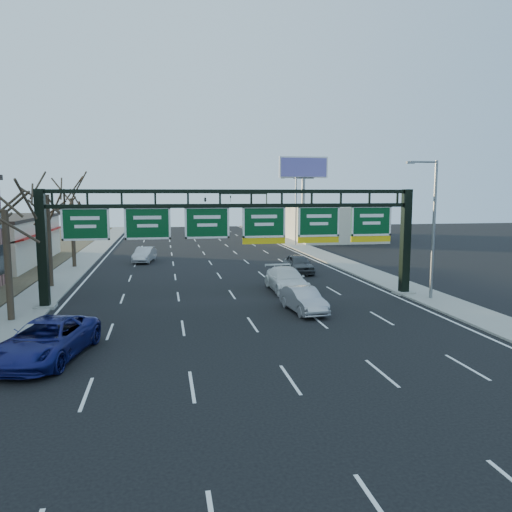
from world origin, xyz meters
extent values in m
plane|color=black|center=(0.00, 0.00, 0.00)|extent=(160.00, 160.00, 0.00)
cube|color=gray|center=(-12.80, 20.00, 0.06)|extent=(3.00, 120.00, 0.12)
cube|color=gray|center=(12.80, 20.00, 0.06)|extent=(3.00, 120.00, 0.12)
cube|color=white|center=(0.00, 20.00, 0.01)|extent=(21.60, 120.00, 0.01)
cube|color=black|center=(-11.70, 8.00, 3.60)|extent=(0.55, 0.55, 7.20)
cube|color=gray|center=(-11.70, 8.00, 0.10)|extent=(1.20, 1.20, 0.20)
cube|color=black|center=(11.70, 8.00, 3.60)|extent=(0.55, 0.55, 7.20)
cube|color=gray|center=(11.70, 8.00, 0.10)|extent=(1.20, 1.20, 0.20)
cube|color=black|center=(0.00, 8.00, 7.05)|extent=(23.40, 0.25, 0.25)
cube|color=black|center=(0.00, 8.00, 6.15)|extent=(23.40, 0.25, 0.25)
cube|color=#043F1A|center=(-9.17, 8.00, 5.10)|extent=(2.80, 0.10, 2.00)
cube|color=#043F1A|center=(-5.50, 8.00, 5.10)|extent=(2.80, 0.10, 2.00)
cube|color=#043F1A|center=(-1.83, 8.00, 5.10)|extent=(2.80, 0.10, 2.00)
cube|color=#043F1A|center=(1.83, 8.00, 5.10)|extent=(2.80, 0.10, 2.00)
cube|color=yellow|center=(1.83, 8.00, 3.88)|extent=(2.80, 0.10, 0.40)
cube|color=#043F1A|center=(5.50, 8.00, 5.10)|extent=(2.80, 0.10, 2.00)
cube|color=yellow|center=(5.50, 8.00, 3.88)|extent=(2.80, 0.10, 0.40)
cube|color=#043F1A|center=(9.17, 8.00, 5.10)|extent=(2.80, 0.10, 2.00)
cube|color=yellow|center=(9.17, 8.00, 3.88)|extent=(2.80, 0.10, 0.40)
cube|color=#A01510|center=(-16.40, 29.00, 3.00)|extent=(1.20, 18.00, 0.40)
cube|color=beige|center=(20.00, 50.00, 2.50)|extent=(12.00, 20.00, 5.00)
cylinder|color=#32281C|center=(-12.80, 5.00, 3.16)|extent=(0.36, 0.36, 6.08)
cylinder|color=#32281C|center=(-12.80, 15.00, 3.54)|extent=(0.36, 0.36, 6.84)
cylinder|color=#32281C|center=(-12.80, 25.00, 3.35)|extent=(0.36, 0.36, 6.46)
cylinder|color=slate|center=(12.60, 6.00, 4.62)|extent=(0.20, 0.20, 9.00)
cylinder|color=slate|center=(11.70, 6.00, 9.02)|extent=(1.80, 0.12, 0.12)
cube|color=slate|center=(10.80, 6.00, 8.97)|extent=(0.50, 0.22, 0.15)
cylinder|color=slate|center=(12.60, 40.00, 4.62)|extent=(0.20, 0.20, 9.00)
cylinder|color=slate|center=(11.70, 40.00, 9.02)|extent=(1.80, 0.12, 0.12)
cube|color=slate|center=(10.80, 40.00, 8.97)|extent=(0.50, 0.22, 0.15)
cylinder|color=slate|center=(15.00, 45.00, 4.50)|extent=(0.50, 0.50, 9.00)
cube|color=slate|center=(15.00, 45.00, 9.00)|extent=(3.00, 0.30, 0.20)
cube|color=white|center=(15.00, 45.00, 10.50)|extent=(7.00, 0.30, 3.00)
cube|color=#6057AE|center=(15.00, 44.80, 10.50)|extent=(6.60, 0.05, 2.60)
cylinder|color=black|center=(11.80, 55.00, 3.50)|extent=(0.18, 0.18, 7.00)
cylinder|color=black|center=(8.00, 55.00, 6.80)|extent=(7.60, 0.14, 0.14)
imported|color=black|center=(6.00, 55.00, 6.00)|extent=(0.20, 0.20, 1.00)
imported|color=black|center=(2.00, 55.00, 6.00)|extent=(0.54, 0.54, 1.62)
imported|color=navy|center=(-9.48, -1.88, 0.84)|extent=(4.08, 6.49, 1.67)
imported|color=#A2A1A5|center=(3.44, 4.24, 0.72)|extent=(1.98, 4.53, 1.45)
imported|color=white|center=(3.97, 10.46, 0.83)|extent=(2.37, 5.72, 1.65)
imported|color=#414347|center=(7.00, 18.24, 0.80)|extent=(1.99, 4.74, 1.60)
imported|color=#B4B4B9|center=(-6.48, 27.69, 0.74)|extent=(2.42, 4.73, 1.49)
camera|label=1|loc=(-4.56, -23.45, 6.97)|focal=35.00mm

